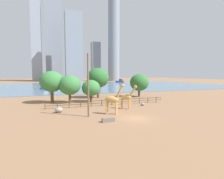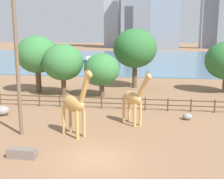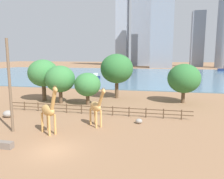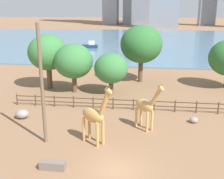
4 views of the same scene
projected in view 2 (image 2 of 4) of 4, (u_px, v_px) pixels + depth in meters
ground_plane at (143, 58)px, 94.77m from camera, size 400.00×400.00×0.00m
harbor_water at (143, 58)px, 91.84m from camera, size 180.00×86.00×0.20m
giraffe_tall at (75, 104)px, 20.59m from camera, size 3.10×2.46×5.29m
giraffe_companion at (134, 98)px, 23.30m from camera, size 2.77×2.86×4.77m
utility_pole at (18, 70)px, 20.42m from camera, size 0.28×0.28×9.80m
boulder_near_fence at (2, 110)px, 26.42m from camera, size 1.35×1.22×0.92m
boulder_by_pole at (187, 116)px, 25.05m from camera, size 0.81×0.77×0.58m
feeding_trough at (22, 153)px, 17.20m from camera, size 1.80×0.60×0.60m
enclosure_fence at (116, 102)px, 28.58m from camera, size 26.12×0.14×1.30m
tree_left_large at (37, 55)px, 36.36m from camera, size 5.34×5.34×7.40m
tree_center_broad at (135, 48)px, 39.51m from camera, size 6.14×6.14×8.41m
tree_right_tall at (102, 70)px, 33.94m from camera, size 4.30×4.30×5.32m
tree_right_small at (63, 62)px, 34.66m from camera, size 5.02×5.02×6.43m
boat_sailboat at (88, 61)px, 74.59m from camera, size 4.31×1.83×1.85m
skyline_block_left at (209, 13)px, 164.41m from camera, size 8.92×8.83×40.51m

